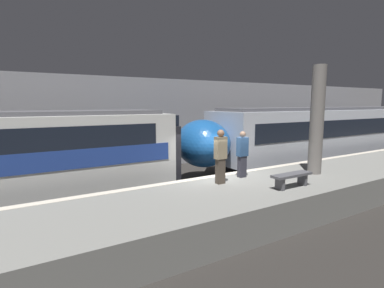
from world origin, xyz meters
The scene contains 8 objects.
ground_plane centered at (0.00, 0.00, 0.00)m, with size 120.00×120.00×0.00m, color #282623.
platform centered at (0.00, -1.78, 0.51)m, with size 40.00×3.56×1.03m.
station_rear_barrier centered at (0.00, 6.92, 2.54)m, with size 50.00×0.15×5.08m.
support_pillar_near centered at (3.19, -1.76, 3.05)m, with size 0.50×0.50×4.05m.
train_modern centered at (9.90, 2.63, 1.77)m, with size 19.50×3.12×3.44m.
person_waiting centered at (-0.76, -1.07, 1.99)m, with size 0.38×0.24×1.81m.
person_walking centered at (0.43, -0.78, 1.91)m, with size 0.38×0.24×1.67m.
platform_bench centered at (0.89, -2.63, 1.36)m, with size 1.50×0.40×0.45m.
Camera 1 is at (-6.64, -8.87, 3.68)m, focal length 28.00 mm.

